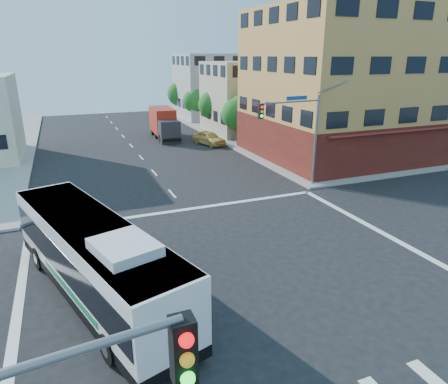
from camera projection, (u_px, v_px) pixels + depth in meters
name	position (u px, v px, depth m)	size (l,w,h in m)	color
ground	(246.00, 280.00, 18.23)	(120.00, 120.00, 0.00)	black
sidewalk_ne	(356.00, 122.00, 61.30)	(50.00, 50.00, 0.15)	#99958D
corner_building_ne	(351.00, 96.00, 39.60)	(18.10, 15.44, 14.00)	#B77C41
building_east_near	(255.00, 97.00, 52.59)	(12.06, 10.06, 9.00)	tan
building_east_far	(217.00, 86.00, 64.71)	(12.06, 10.06, 10.00)	#A5A5A0
signal_mast_ne	(298.00, 124.00, 29.14)	(7.91, 1.13, 8.07)	slate
street_tree_a	(238.00, 112.00, 45.78)	(3.60, 3.60, 5.53)	#352413
street_tree_b	(213.00, 103.00, 52.74)	(3.80, 3.80, 5.79)	#352413
street_tree_c	(195.00, 100.00, 59.85)	(3.40, 3.40, 5.29)	#352413
street_tree_d	(180.00, 92.00, 66.74)	(4.00, 4.00, 6.03)	#352413
transit_bus	(94.00, 258.00, 16.45)	(6.26, 12.75, 3.71)	black
box_truck	(164.00, 124.00, 48.94)	(2.68, 8.06, 3.58)	#28282D
parked_car	(209.00, 138.00, 45.65)	(1.84, 4.58, 1.56)	#E0B555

